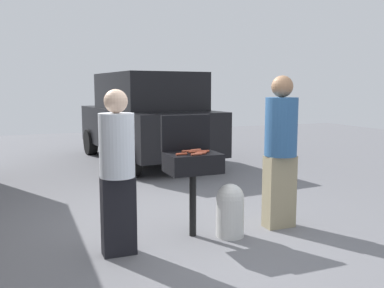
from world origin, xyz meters
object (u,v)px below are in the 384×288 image
at_px(bbq_grill, 193,166).
at_px(parked_minivan, 146,117).
at_px(hot_dog_0, 204,151).
at_px(propane_tank, 230,209).
at_px(hot_dog_4, 187,151).
at_px(hot_dog_1, 182,154).
at_px(hot_dog_3, 200,153).
at_px(hot_dog_5, 196,154).
at_px(person_right, 281,146).
at_px(hot_dog_2, 202,152).
at_px(hot_dog_6, 194,152).
at_px(hot_dog_7, 196,150).
at_px(person_left, 117,167).

bearing_deg(bbq_grill, parked_minivan, 79.83).
distance_m(hot_dog_0, propane_tank, 0.73).
xyz_separation_m(hot_dog_4, parked_minivan, (0.93, 4.93, 0.05)).
xyz_separation_m(hot_dog_1, propane_tank, (0.55, -0.10, -0.66)).
distance_m(hot_dog_3, hot_dog_5, 0.07).
bearing_deg(hot_dog_0, person_right, -6.65).
relative_size(hot_dog_2, person_right, 0.07).
distance_m(hot_dog_4, hot_dog_6, 0.10).
xyz_separation_m(hot_dog_2, person_right, (1.02, -0.04, 0.02)).
distance_m(hot_dog_3, propane_tank, 0.75).
relative_size(bbq_grill, hot_dog_3, 7.44).
bearing_deg(propane_tank, hot_dog_6, 151.79).
distance_m(hot_dog_5, person_right, 1.12).
relative_size(bbq_grill, propane_tank, 1.57).
distance_m(hot_dog_7, person_left, 1.06).
height_order(hot_dog_0, hot_dog_7, same).
bearing_deg(bbq_grill, hot_dog_5, -97.58).
bearing_deg(person_left, hot_dog_0, 21.51).
bearing_deg(hot_dog_0, hot_dog_7, 113.77).
bearing_deg(hot_dog_5, person_right, 2.67).
height_order(hot_dog_0, parked_minivan, parked_minivan).
bearing_deg(bbq_grill, hot_dog_4, 108.50).
bearing_deg(hot_dog_6, parked_minivan, 80.05).
relative_size(hot_dog_6, propane_tank, 0.21).
bearing_deg(hot_dog_4, person_left, -160.23).
distance_m(hot_dog_5, propane_tank, 0.78).
xyz_separation_m(hot_dog_6, hot_dog_7, (0.07, 0.12, 0.00)).
distance_m(hot_dog_3, person_right, 1.06).
xyz_separation_m(hot_dog_6, propane_tank, (0.37, -0.20, -0.66)).
distance_m(hot_dog_7, propane_tank, 0.79).
bearing_deg(hot_dog_2, person_right, -2.43).
bearing_deg(person_right, hot_dog_5, 13.96).
relative_size(hot_dog_0, hot_dog_7, 1.00).
xyz_separation_m(hot_dog_5, hot_dog_6, (0.04, 0.16, 0.00)).
relative_size(hot_dog_1, hot_dog_3, 1.00).
relative_size(hot_dog_2, hot_dog_3, 1.00).
relative_size(bbq_grill, hot_dog_0, 7.44).
relative_size(hot_dog_4, hot_dog_6, 1.00).
xyz_separation_m(hot_dog_1, hot_dog_2, (0.25, 0.02, 0.00)).
distance_m(hot_dog_2, propane_tank, 0.74).
bearing_deg(hot_dog_4, hot_dog_1, -127.79).
relative_size(hot_dog_3, hot_dog_7, 1.00).
relative_size(hot_dog_1, hot_dog_7, 1.00).
xyz_separation_m(bbq_grill, hot_dog_5, (-0.02, -0.15, 0.16)).
height_order(hot_dog_7, person_left, person_left).
relative_size(hot_dog_1, hot_dog_4, 1.00).
height_order(hot_dog_2, hot_dog_3, same).
bearing_deg(hot_dog_0, bbq_grill, -175.22).
height_order(hot_dog_3, hot_dog_5, same).
height_order(hot_dog_4, hot_dog_6, same).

